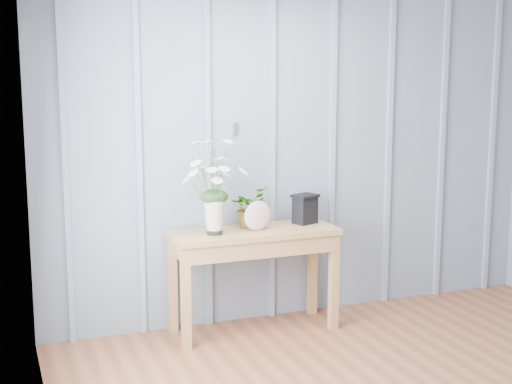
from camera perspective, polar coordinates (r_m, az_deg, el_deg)
name	(u,v)px	position (r m, az deg, el deg)	size (l,w,h in m)	color
room_shell	(401,49)	(4.21, 11.52, 11.12)	(4.00, 4.50, 2.50)	gray
sideboard	(254,245)	(5.11, -0.20, -4.28)	(1.20, 0.45, 0.75)	#A47844
daisy_vase	(214,173)	(4.87, -3.38, 1.51)	(0.48, 0.37, 0.68)	black
spider_plant	(249,207)	(5.15, -0.59, -1.21)	(0.26, 0.23, 0.29)	#1A3917
felt_disc_vessel	(258,216)	(5.04, 0.14, -1.91)	(0.21, 0.06, 0.21)	#985372
carved_box	(305,209)	(5.28, 3.94, -1.33)	(0.22, 0.19, 0.22)	black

